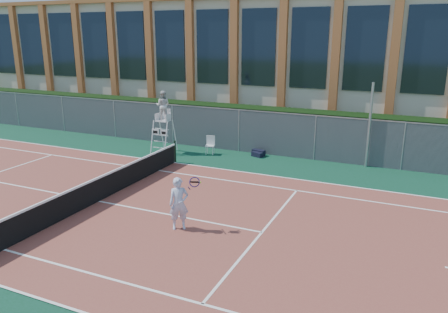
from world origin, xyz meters
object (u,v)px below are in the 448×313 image
at_px(umpire_chair, 163,107).
at_px(tennis_player, 179,203).
at_px(steel_pole, 369,126).
at_px(plastic_chair, 210,143).

relative_size(umpire_chair, tennis_player, 1.91).
height_order(steel_pole, umpire_chair, steel_pole).
relative_size(plastic_chair, tennis_player, 0.55).
xyz_separation_m(steel_pole, umpire_chair, (-9.97, -1.66, 0.42)).
bearing_deg(steel_pole, umpire_chair, -170.57).
distance_m(steel_pole, umpire_chair, 10.11).
height_order(umpire_chair, tennis_player, umpire_chair).
bearing_deg(tennis_player, umpire_chair, 124.52).
relative_size(steel_pole, plastic_chair, 4.15).
relative_size(umpire_chair, plastic_chair, 3.44).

